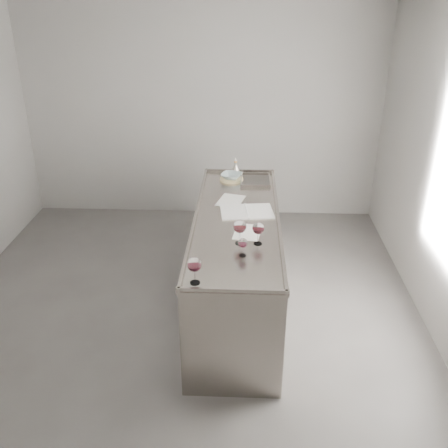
{
  "coord_description": "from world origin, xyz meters",
  "views": [
    {
      "loc": [
        0.58,
        -3.72,
        2.83
      ],
      "look_at": [
        0.4,
        0.0,
        1.02
      ],
      "focal_mm": 40.0,
      "sensor_mm": 36.0,
      "label": 1
    }
  ],
  "objects_px": {
    "wine_glass_left": "(194,265)",
    "notebook": "(247,212)",
    "wine_funnel": "(236,170)",
    "wine_glass_right": "(258,229)",
    "wine_glass_small": "(243,244)",
    "ceramic_bowl": "(231,176)",
    "counter": "(236,263)",
    "wine_glass_middle": "(240,227)"
  },
  "relations": [
    {
      "from": "wine_glass_middle",
      "to": "notebook",
      "type": "bearing_deg",
      "value": 84.89
    },
    {
      "from": "wine_glass_left",
      "to": "wine_glass_right",
      "type": "relative_size",
      "value": 1.05
    },
    {
      "from": "wine_glass_middle",
      "to": "counter",
      "type": "bearing_deg",
      "value": 94.17
    },
    {
      "from": "wine_glass_middle",
      "to": "ceramic_bowl",
      "type": "relative_size",
      "value": 0.96
    },
    {
      "from": "wine_glass_middle",
      "to": "wine_funnel",
      "type": "distance_m",
      "value": 1.56
    },
    {
      "from": "wine_glass_left",
      "to": "ceramic_bowl",
      "type": "bearing_deg",
      "value": 84.7
    },
    {
      "from": "wine_glass_right",
      "to": "wine_glass_small",
      "type": "relative_size",
      "value": 1.3
    },
    {
      "from": "wine_glass_left",
      "to": "wine_glass_small",
      "type": "distance_m",
      "value": 0.52
    },
    {
      "from": "counter",
      "to": "wine_glass_right",
      "type": "bearing_deg",
      "value": -69.35
    },
    {
      "from": "wine_glass_middle",
      "to": "notebook",
      "type": "relative_size",
      "value": 0.41
    },
    {
      "from": "wine_glass_small",
      "to": "ceramic_bowl",
      "type": "height_order",
      "value": "wine_glass_small"
    },
    {
      "from": "wine_glass_small",
      "to": "wine_funnel",
      "type": "xyz_separation_m",
      "value": [
        -0.1,
        1.76,
        -0.04
      ]
    },
    {
      "from": "wine_glass_right",
      "to": "wine_glass_small",
      "type": "distance_m",
      "value": 0.23
    },
    {
      "from": "wine_glass_right",
      "to": "ceramic_bowl",
      "type": "bearing_deg",
      "value": 100.34
    },
    {
      "from": "notebook",
      "to": "wine_funnel",
      "type": "relative_size",
      "value": 2.47
    },
    {
      "from": "wine_glass_middle",
      "to": "wine_glass_right",
      "type": "distance_m",
      "value": 0.15
    },
    {
      "from": "wine_glass_left",
      "to": "notebook",
      "type": "height_order",
      "value": "wine_glass_left"
    },
    {
      "from": "counter",
      "to": "wine_glass_middle",
      "type": "xyz_separation_m",
      "value": [
        0.04,
        -0.48,
        0.61
      ]
    },
    {
      "from": "wine_glass_right",
      "to": "ceramic_bowl",
      "type": "distance_m",
      "value": 1.45
    },
    {
      "from": "ceramic_bowl",
      "to": "counter",
      "type": "bearing_deg",
      "value": -85.24
    },
    {
      "from": "counter",
      "to": "wine_glass_middle",
      "type": "relative_size",
      "value": 11.72
    },
    {
      "from": "wine_glass_left",
      "to": "notebook",
      "type": "relative_size",
      "value": 0.39
    },
    {
      "from": "wine_glass_small",
      "to": "notebook",
      "type": "height_order",
      "value": "wine_glass_small"
    },
    {
      "from": "counter",
      "to": "wine_funnel",
      "type": "xyz_separation_m",
      "value": [
        -0.04,
        1.08,
        0.53
      ]
    },
    {
      "from": "counter",
      "to": "wine_glass_middle",
      "type": "distance_m",
      "value": 0.78
    },
    {
      "from": "wine_funnel",
      "to": "wine_glass_right",
      "type": "bearing_deg",
      "value": -81.96
    },
    {
      "from": "wine_glass_right",
      "to": "notebook",
      "type": "xyz_separation_m",
      "value": [
        -0.09,
        0.6,
        -0.13
      ]
    },
    {
      "from": "notebook",
      "to": "wine_funnel",
      "type": "xyz_separation_m",
      "value": [
        -0.13,
        0.95,
        0.06
      ]
    },
    {
      "from": "wine_glass_right",
      "to": "wine_glass_left",
      "type": "bearing_deg",
      "value": -126.67
    },
    {
      "from": "wine_funnel",
      "to": "ceramic_bowl",
      "type": "bearing_deg",
      "value": -105.92
    },
    {
      "from": "wine_glass_left",
      "to": "wine_glass_small",
      "type": "relative_size",
      "value": 1.37
    },
    {
      "from": "counter",
      "to": "wine_glass_right",
      "type": "relative_size",
      "value": 12.73
    },
    {
      "from": "counter",
      "to": "wine_glass_right",
      "type": "height_order",
      "value": "wine_glass_right"
    },
    {
      "from": "wine_glass_left",
      "to": "wine_glass_small",
      "type": "bearing_deg",
      "value": 50.82
    },
    {
      "from": "wine_glass_left",
      "to": "ceramic_bowl",
      "type": "height_order",
      "value": "wine_glass_left"
    },
    {
      "from": "wine_glass_left",
      "to": "notebook",
      "type": "distance_m",
      "value": 1.26
    },
    {
      "from": "ceramic_bowl",
      "to": "wine_funnel",
      "type": "height_order",
      "value": "wine_funnel"
    },
    {
      "from": "wine_glass_right",
      "to": "wine_funnel",
      "type": "bearing_deg",
      "value": 98.04
    },
    {
      "from": "wine_glass_small",
      "to": "notebook",
      "type": "relative_size",
      "value": 0.29
    },
    {
      "from": "wine_glass_right",
      "to": "ceramic_bowl",
      "type": "relative_size",
      "value": 0.89
    },
    {
      "from": "wine_glass_middle",
      "to": "ceramic_bowl",
      "type": "bearing_deg",
      "value": 94.56
    },
    {
      "from": "wine_glass_left",
      "to": "ceramic_bowl",
      "type": "relative_size",
      "value": 0.93
    }
  ]
}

